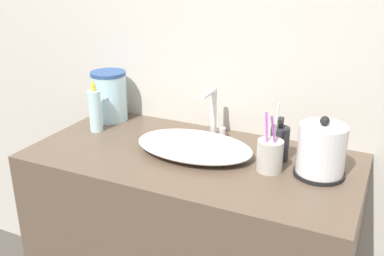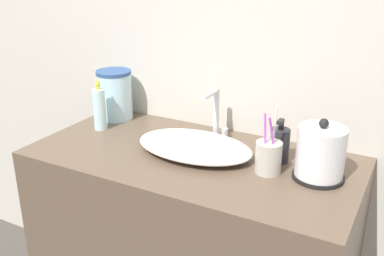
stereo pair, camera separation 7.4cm
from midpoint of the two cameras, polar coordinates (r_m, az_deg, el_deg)
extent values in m
cube|color=beige|center=(1.67, 3.16, 14.17)|extent=(6.00, 0.04, 2.60)
ellipsoid|color=white|center=(1.53, -1.08, -2.32)|extent=(0.42, 0.26, 0.06)
cylinder|color=silver|center=(1.65, 1.54, 1.98)|extent=(0.02, 0.02, 0.19)
cylinder|color=silver|center=(1.58, 0.78, 4.34)|extent=(0.02, 0.11, 0.02)
cylinder|color=silver|center=(1.67, 2.61, -0.63)|extent=(0.02, 0.02, 0.04)
cylinder|color=black|center=(1.44, 14.39, -5.60)|extent=(0.16, 0.16, 0.01)
cylinder|color=silver|center=(1.41, 14.67, -2.83)|extent=(0.15, 0.15, 0.17)
sphere|color=black|center=(1.38, 15.04, 0.86)|extent=(0.03, 0.03, 0.03)
cylinder|color=#B7B2A8|center=(1.42, 8.38, -3.52)|extent=(0.08, 0.08, 0.10)
cylinder|color=#B24CCC|center=(1.39, 7.97, -1.11)|extent=(0.03, 0.03, 0.15)
cylinder|color=white|center=(1.40, 9.03, -0.36)|extent=(0.02, 0.02, 0.18)
cylinder|color=#B24CCC|center=(1.39, 8.89, -1.27)|extent=(0.03, 0.03, 0.15)
cylinder|color=#28282D|center=(1.50, 9.66, -1.97)|extent=(0.06, 0.06, 0.11)
cylinder|color=black|center=(1.48, 9.82, 0.48)|extent=(0.02, 0.02, 0.02)
cube|color=black|center=(1.46, 9.75, 1.00)|extent=(0.02, 0.03, 0.01)
cylinder|color=silver|center=(1.76, -13.37, 2.09)|extent=(0.05, 0.05, 0.16)
cylinder|color=gold|center=(1.73, -13.63, 4.91)|extent=(0.02, 0.02, 0.02)
cone|color=gold|center=(1.73, -13.69, 5.61)|extent=(0.02, 0.02, 0.02)
cylinder|color=#B2DBEA|center=(1.87, -11.55, 3.78)|extent=(0.14, 0.14, 0.19)
cylinder|color=#2D4C84|center=(1.84, -11.78, 6.79)|extent=(0.14, 0.14, 0.01)
camera|label=1|loc=(0.04, -91.42, -0.56)|focal=42.00mm
camera|label=2|loc=(0.04, 88.58, 0.56)|focal=42.00mm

